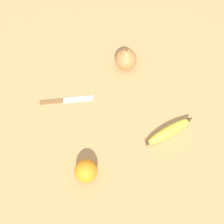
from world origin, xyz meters
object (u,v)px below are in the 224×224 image
Objects in this scene: banana at (170,131)px; pear at (126,58)px; orange at (86,171)px; paring_knife at (64,100)px.

pear is (-0.10, 0.31, 0.03)m from banana.
orange is 0.71× the size of pear.
paring_knife is (-0.05, 0.28, -0.03)m from orange.
orange reaches higher than paring_knife.
orange is (-0.30, -0.10, 0.02)m from banana.
pear is at bearing 118.91° from paring_knife.
banana reaches higher than paring_knife.
orange reaches higher than banana.
pear is 0.52× the size of paring_knife.
pear reaches higher than paring_knife.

